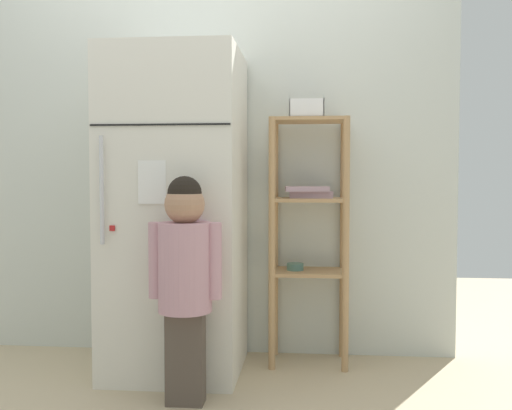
# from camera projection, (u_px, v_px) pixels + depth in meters

# --- Properties ---
(ground_plane) EXTENTS (6.00, 6.00, 0.00)m
(ground_plane) POSITION_uv_depth(u_px,v_px,m) (196.00, 371.00, 3.07)
(ground_plane) COLOR tan
(kitchen_wall_back) EXTENTS (2.78, 0.03, 2.15)m
(kitchen_wall_back) POSITION_uv_depth(u_px,v_px,m) (208.00, 165.00, 3.38)
(kitchen_wall_back) COLOR silver
(kitchen_wall_back) RESTS_ON ground
(refrigerator) EXTENTS (0.67, 0.68, 1.65)m
(refrigerator) POSITION_uv_depth(u_px,v_px,m) (176.00, 213.00, 3.05)
(refrigerator) COLOR silver
(refrigerator) RESTS_ON ground
(child_standing) EXTENTS (0.33, 0.24, 1.01)m
(child_standing) POSITION_uv_depth(u_px,v_px,m) (185.00, 267.00, 2.60)
(child_standing) COLOR brown
(child_standing) RESTS_ON ground
(pantry_shelf_unit) EXTENTS (0.42, 0.29, 1.32)m
(pantry_shelf_unit) POSITION_uv_depth(u_px,v_px,m) (309.00, 218.00, 3.17)
(pantry_shelf_unit) COLOR tan
(pantry_shelf_unit) RESTS_ON ground
(fruit_bin) EXTENTS (0.18, 0.19, 0.09)m
(fruit_bin) POSITION_uv_depth(u_px,v_px,m) (306.00, 112.00, 3.15)
(fruit_bin) COLOR white
(fruit_bin) RESTS_ON pantry_shelf_unit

